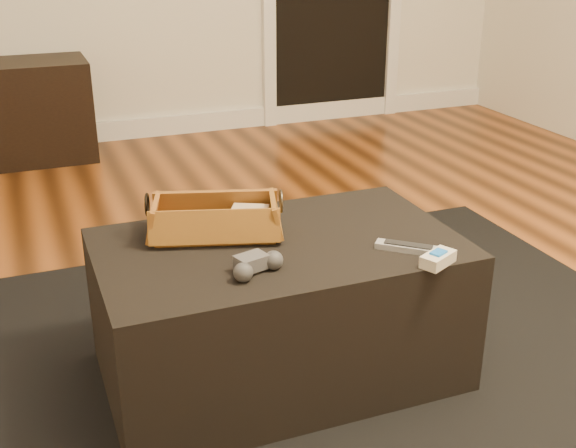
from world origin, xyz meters
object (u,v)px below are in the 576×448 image
object	(u,v)px
wicker_basket	(215,221)
cream_gadget	(438,259)
tv_remote	(209,230)
silver_remote	(408,247)
ottoman	(279,309)
game_controller	(256,265)

from	to	relation	value
wicker_basket	cream_gadget	world-z (taller)	wicker_basket
tv_remote	silver_remote	world-z (taller)	tv_remote
ottoman	game_controller	size ratio (longest dim) A/B	6.30
tv_remote	game_controller	size ratio (longest dim) A/B	1.24
silver_remote	cream_gadget	bearing A→B (deg)	-75.01
ottoman	wicker_basket	distance (m)	0.31
ottoman	cream_gadget	world-z (taller)	cream_gadget
wicker_basket	ottoman	bearing A→B (deg)	-37.17
wicker_basket	cream_gadget	bearing A→B (deg)	-39.24
tv_remote	game_controller	bearing A→B (deg)	-68.30
wicker_basket	game_controller	size ratio (longest dim) A/B	2.60
tv_remote	game_controller	distance (m)	0.27
game_controller	tv_remote	bearing A→B (deg)	100.63
silver_remote	wicker_basket	bearing A→B (deg)	147.40
ottoman	game_controller	xyz separation A→B (m)	(-0.12, -0.16, 0.23)
silver_remote	cream_gadget	size ratio (longest dim) A/B	1.40
game_controller	silver_remote	size ratio (longest dim) A/B	1.00
cream_gadget	tv_remote	bearing A→B (deg)	142.58
wicker_basket	game_controller	distance (m)	0.27
game_controller	cream_gadget	world-z (taller)	game_controller
silver_remote	game_controller	bearing A→B (deg)	177.28
tv_remote	silver_remote	size ratio (longest dim) A/B	1.24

